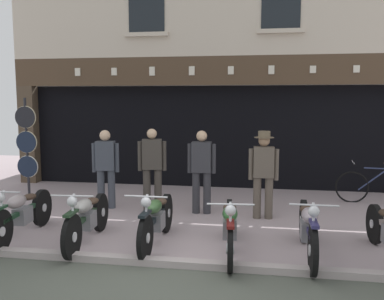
# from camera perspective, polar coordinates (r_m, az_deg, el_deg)

# --- Properties ---
(shop_facade) EXTENTS (10.65, 4.42, 5.96)m
(shop_facade) POSITION_cam_1_polar(r_m,az_deg,el_deg) (12.34, 3.62, 4.17)
(shop_facade) COLOR black
(shop_facade) RESTS_ON ground
(motorcycle_left) EXTENTS (0.62, 2.02, 0.92)m
(motorcycle_left) POSITION_cam_1_polar(r_m,az_deg,el_deg) (7.37, -22.26, -7.94)
(motorcycle_left) COLOR black
(motorcycle_left) RESTS_ON ground
(motorcycle_center_left) EXTENTS (0.62, 1.95, 0.92)m
(motorcycle_center_left) POSITION_cam_1_polar(r_m,az_deg,el_deg) (6.77, -14.19, -8.94)
(motorcycle_center_left) COLOR black
(motorcycle_center_left) RESTS_ON ground
(motorcycle_center) EXTENTS (0.62, 1.96, 0.93)m
(motorcycle_center) POSITION_cam_1_polar(r_m,az_deg,el_deg) (6.54, -4.89, -9.30)
(motorcycle_center) COLOR black
(motorcycle_center) RESTS_ON ground
(motorcycle_center_right) EXTENTS (0.62, 2.03, 0.91)m
(motorcycle_center_right) POSITION_cam_1_polar(r_m,az_deg,el_deg) (6.23, 5.19, -10.23)
(motorcycle_center_right) COLOR black
(motorcycle_center_right) RESTS_ON ground
(motorcycle_right) EXTENTS (0.62, 2.01, 0.93)m
(motorcycle_right) POSITION_cam_1_polar(r_m,az_deg,el_deg) (6.27, 15.60, -10.21)
(motorcycle_right) COLOR black
(motorcycle_right) RESTS_ON ground
(salesman_left) EXTENTS (0.55, 0.28, 1.63)m
(salesman_left) POSITION_cam_1_polar(r_m,az_deg,el_deg) (8.77, -11.73, -2.04)
(salesman_left) COLOR #3D424C
(salesman_left) RESTS_ON ground
(shopkeeper_center) EXTENTS (0.55, 0.29, 1.69)m
(shopkeeper_center) POSITION_cam_1_polar(r_m,az_deg,el_deg) (8.21, -5.47, -2.32)
(shopkeeper_center) COLOR #38332D
(shopkeeper_center) RESTS_ON ground
(salesman_right) EXTENTS (0.56, 0.25, 1.65)m
(salesman_right) POSITION_cam_1_polar(r_m,az_deg,el_deg) (8.20, 1.32, -2.46)
(salesman_right) COLOR #2D2D33
(salesman_right) RESTS_ON ground
(assistant_far_right) EXTENTS (0.56, 0.37, 1.67)m
(assistant_far_right) POSITION_cam_1_polar(r_m,az_deg,el_deg) (7.95, 9.77, -2.72)
(assistant_far_right) COLOR brown
(assistant_far_right) RESTS_ON ground
(tyre_sign_pole) EXTENTS (0.52, 0.06, 2.29)m
(tyre_sign_pole) POSITION_cam_1_polar(r_m,az_deg,el_deg) (10.37, -21.71, 0.93)
(tyre_sign_pole) COLOR #232328
(tyre_sign_pole) RESTS_ON ground
(advert_board_near) EXTENTS (0.65, 0.03, 0.92)m
(advert_board_near) POSITION_cam_1_polar(r_m,az_deg,el_deg) (10.70, 15.51, 3.96)
(advert_board_near) COLOR silver
(leaning_bicycle) EXTENTS (1.71, 0.50, 0.94)m
(leaning_bicycle) POSITION_cam_1_polar(r_m,az_deg,el_deg) (9.90, 24.01, -4.61)
(leaning_bicycle) COLOR black
(leaning_bicycle) RESTS_ON ground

